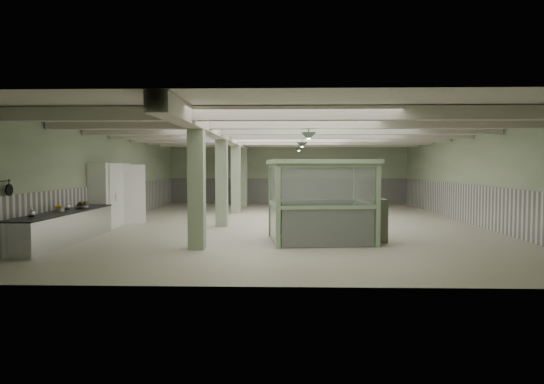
{
  "coord_description": "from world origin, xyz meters",
  "views": [
    {
      "loc": [
        -0.13,
        -18.74,
        2.2
      ],
      "look_at": [
        -0.63,
        -1.64,
        1.3
      ],
      "focal_mm": 32.0,
      "sensor_mm": 36.0,
      "label": 1
    }
  ],
  "objects_px": {
    "prep_counter": "(64,227)",
    "filing_cabinet": "(378,221)",
    "guard_booth": "(321,185)",
    "walkin_cooler": "(111,193)"
  },
  "relations": [
    {
      "from": "prep_counter",
      "to": "guard_booth",
      "type": "distance_m",
      "value": 7.53
    },
    {
      "from": "prep_counter",
      "to": "guard_booth",
      "type": "relative_size",
      "value": 1.6
    },
    {
      "from": "filing_cabinet",
      "to": "guard_booth",
      "type": "bearing_deg",
      "value": 173.33
    },
    {
      "from": "prep_counter",
      "to": "walkin_cooler",
      "type": "height_order",
      "value": "walkin_cooler"
    },
    {
      "from": "walkin_cooler",
      "to": "guard_booth",
      "type": "relative_size",
      "value": 0.82
    },
    {
      "from": "filing_cabinet",
      "to": "walkin_cooler",
      "type": "bearing_deg",
      "value": 153.29
    },
    {
      "from": "prep_counter",
      "to": "guard_booth",
      "type": "bearing_deg",
      "value": 3.7
    },
    {
      "from": "prep_counter",
      "to": "filing_cabinet",
      "type": "height_order",
      "value": "filing_cabinet"
    },
    {
      "from": "walkin_cooler",
      "to": "filing_cabinet",
      "type": "bearing_deg",
      "value": -21.63
    },
    {
      "from": "prep_counter",
      "to": "walkin_cooler",
      "type": "bearing_deg",
      "value": 91.18
    }
  ]
}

